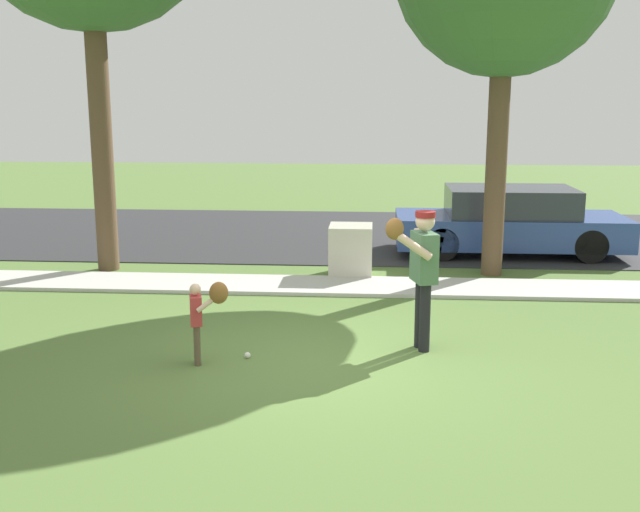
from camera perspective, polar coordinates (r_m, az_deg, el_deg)
The scene contains 8 objects.
ground_plane at distance 12.46m, azimuth 1.25°, elevation -2.51°, with size 48.00×48.00×0.00m, color #567538.
sidewalk_strip at distance 12.55m, azimuth 1.27°, elevation -2.26°, with size 36.00×1.20×0.06m, color beige.
road_surface at distance 17.44m, azimuth 2.10°, elevation 1.69°, with size 36.00×6.80×0.02m, color #2D2D30.
person_adult at distance 9.32m, azimuth 7.66°, elevation -0.66°, with size 0.67×0.77×1.75m.
person_child at distance 8.91m, azimuth -8.85°, elevation -4.08°, with size 0.51×0.34×1.03m.
baseball at distance 9.26m, azimuth -5.50°, elevation -7.47°, with size 0.07×0.07×0.07m, color white.
utility_cabinet at distance 13.31m, azimuth 2.33°, elevation 0.42°, with size 0.75×0.77×0.90m, color beige.
parked_wagon_blue at distance 15.56m, azimuth 14.12°, elevation 2.53°, with size 4.50×1.80×1.33m.
Camera 1 is at (0.60, -8.55, 3.10)m, focal length 42.36 mm.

